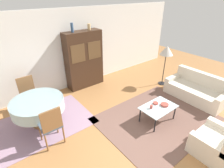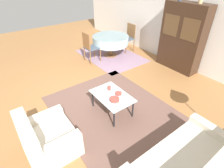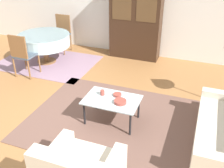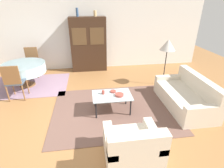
{
  "view_description": "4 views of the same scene",
  "coord_description": "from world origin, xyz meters",
  "px_view_note": "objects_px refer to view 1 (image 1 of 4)",
  "views": [
    {
      "loc": [
        -2.34,
        -1.83,
        3.17
      ],
      "look_at": [
        0.2,
        1.4,
        0.95
      ],
      "focal_mm": 28.0,
      "sensor_mm": 36.0,
      "label": 1
    },
    {
      "loc": [
        3.37,
        -1.43,
        2.75
      ],
      "look_at": [
        0.95,
        0.37,
        0.75
      ],
      "focal_mm": 28.0,
      "sensor_mm": 36.0,
      "label": 2
    },
    {
      "loc": [
        2.28,
        -3.15,
        2.82
      ],
      "look_at": [
        0.95,
        0.37,
        0.75
      ],
      "focal_mm": 42.0,
      "sensor_mm": 36.0,
      "label": 3
    },
    {
      "loc": [
        0.43,
        -3.27,
        2.54
      ],
      "look_at": [
        0.95,
        0.37,
        0.75
      ],
      "focal_mm": 28.0,
      "sensor_mm": 36.0,
      "label": 4
    }
  ],
  "objects_px": {
    "couch": "(197,90)",
    "cup": "(151,107)",
    "dining_chair_near": "(51,124)",
    "vase_tall": "(72,28)",
    "floor_lamp": "(167,51)",
    "bowl_small": "(156,103)",
    "dining_table": "(38,105)",
    "vase_short": "(89,27)",
    "display_cabinet": "(84,60)",
    "coffee_table": "(158,108)",
    "dining_chair_far": "(28,92)",
    "armchair": "(219,144)",
    "bowl": "(165,105)"
  },
  "relations": [
    {
      "from": "bowl_small",
      "to": "dining_chair_near",
      "type": "bearing_deg",
      "value": 162.77
    },
    {
      "from": "coffee_table",
      "to": "dining_table",
      "type": "distance_m",
      "value": 3.11
    },
    {
      "from": "dining_chair_near",
      "to": "cup",
      "type": "height_order",
      "value": "dining_chair_near"
    },
    {
      "from": "couch",
      "to": "dining_chair_near",
      "type": "relative_size",
      "value": 1.79
    },
    {
      "from": "cup",
      "to": "vase_short",
      "type": "relative_size",
      "value": 0.47
    },
    {
      "from": "dining_chair_near",
      "to": "vase_short",
      "type": "xyz_separation_m",
      "value": [
        2.34,
        2.05,
        1.51
      ]
    },
    {
      "from": "coffee_table",
      "to": "dining_table",
      "type": "bearing_deg",
      "value": 144.4
    },
    {
      "from": "cup",
      "to": "bowl_small",
      "type": "height_order",
      "value": "cup"
    },
    {
      "from": "vase_short",
      "to": "vase_tall",
      "type": "bearing_deg",
      "value": 180.0
    },
    {
      "from": "cup",
      "to": "vase_short",
      "type": "bearing_deg",
      "value": 89.5
    },
    {
      "from": "dining_table",
      "to": "dining_chair_far",
      "type": "distance_m",
      "value": 0.87
    },
    {
      "from": "dining_chair_near",
      "to": "dining_chair_far",
      "type": "relative_size",
      "value": 1.0
    },
    {
      "from": "cup",
      "to": "vase_tall",
      "type": "bearing_deg",
      "value": 101.48
    },
    {
      "from": "display_cabinet",
      "to": "floor_lamp",
      "type": "distance_m",
      "value": 2.92
    },
    {
      "from": "bowl",
      "to": "dining_chair_near",
      "type": "bearing_deg",
      "value": 159.66
    },
    {
      "from": "floor_lamp",
      "to": "cup",
      "type": "bearing_deg",
      "value": -150.19
    },
    {
      "from": "bowl",
      "to": "dining_table",
      "type": "bearing_deg",
      "value": 145.23
    },
    {
      "from": "floor_lamp",
      "to": "bowl_small",
      "type": "height_order",
      "value": "floor_lamp"
    },
    {
      "from": "armchair",
      "to": "bowl_small",
      "type": "bearing_deg",
      "value": 93.31
    },
    {
      "from": "coffee_table",
      "to": "floor_lamp",
      "type": "height_order",
      "value": "floor_lamp"
    },
    {
      "from": "dining_chair_near",
      "to": "floor_lamp",
      "type": "relative_size",
      "value": 0.68
    },
    {
      "from": "display_cabinet",
      "to": "floor_lamp",
      "type": "height_order",
      "value": "display_cabinet"
    },
    {
      "from": "dining_chair_near",
      "to": "vase_tall",
      "type": "height_order",
      "value": "vase_tall"
    },
    {
      "from": "coffee_table",
      "to": "vase_tall",
      "type": "bearing_deg",
      "value": 104.96
    },
    {
      "from": "dining_table",
      "to": "dining_chair_near",
      "type": "relative_size",
      "value": 1.28
    },
    {
      "from": "dining_table",
      "to": "vase_short",
      "type": "xyz_separation_m",
      "value": [
        2.34,
        1.18,
        1.49
      ]
    },
    {
      "from": "coffee_table",
      "to": "bowl_small",
      "type": "bearing_deg",
      "value": 71.23
    },
    {
      "from": "dining_table",
      "to": "coffee_table",
      "type": "bearing_deg",
      "value": -35.6
    },
    {
      "from": "coffee_table",
      "to": "vase_tall",
      "type": "height_order",
      "value": "vase_tall"
    },
    {
      "from": "coffee_table",
      "to": "bowl_small",
      "type": "height_order",
      "value": "bowl_small"
    },
    {
      "from": "dining_chair_far",
      "to": "vase_tall",
      "type": "bearing_deg",
      "value": -169.81
    },
    {
      "from": "couch",
      "to": "cup",
      "type": "height_order",
      "value": "couch"
    },
    {
      "from": "display_cabinet",
      "to": "dining_chair_near",
      "type": "distance_m",
      "value": 2.93
    },
    {
      "from": "dining_table",
      "to": "display_cabinet",
      "type": "bearing_deg",
      "value": 29.89
    },
    {
      "from": "dining_chair_far",
      "to": "vase_short",
      "type": "relative_size",
      "value": 5.04
    },
    {
      "from": "dining_chair_far",
      "to": "bowl_small",
      "type": "xyz_separation_m",
      "value": [
        2.57,
        -2.54,
        -0.11
      ]
    },
    {
      "from": "cup",
      "to": "bowl_small",
      "type": "xyz_separation_m",
      "value": [
        0.25,
        0.06,
        -0.03
      ]
    },
    {
      "from": "display_cabinet",
      "to": "vase_short",
      "type": "distance_m",
      "value": 1.13
    },
    {
      "from": "display_cabinet",
      "to": "vase_short",
      "type": "height_order",
      "value": "vase_short"
    },
    {
      "from": "display_cabinet",
      "to": "couch",
      "type": "bearing_deg",
      "value": -51.58
    },
    {
      "from": "couch",
      "to": "cup",
      "type": "xyz_separation_m",
      "value": [
        -2.14,
        0.11,
        0.22
      ]
    },
    {
      "from": "coffee_table",
      "to": "dining_chair_far",
      "type": "xyz_separation_m",
      "value": [
        -2.52,
        2.68,
        0.17
      ]
    },
    {
      "from": "dining_chair_near",
      "to": "dining_chair_far",
      "type": "bearing_deg",
      "value": 90.0
    },
    {
      "from": "bowl_small",
      "to": "dining_chair_far",
      "type": "bearing_deg",
      "value": 135.35
    },
    {
      "from": "armchair",
      "to": "bowl",
      "type": "relative_size",
      "value": 4.54
    },
    {
      "from": "floor_lamp",
      "to": "coffee_table",
      "type": "bearing_deg",
      "value": -145.9
    },
    {
      "from": "dining_chair_near",
      "to": "vase_short",
      "type": "distance_m",
      "value": 3.46
    },
    {
      "from": "dining_chair_near",
      "to": "vase_tall",
      "type": "relative_size",
      "value": 3.52
    },
    {
      "from": "dining_chair_near",
      "to": "cup",
      "type": "xyz_separation_m",
      "value": [
        2.32,
        -0.86,
        -0.08
      ]
    },
    {
      "from": "bowl_small",
      "to": "vase_short",
      "type": "bearing_deg",
      "value": 94.58
    }
  ]
}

